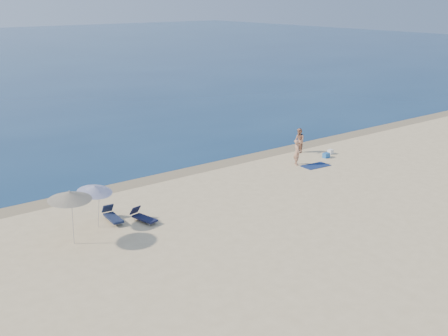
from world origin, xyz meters
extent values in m
cube|color=#847254|center=(0.00, 19.40, 0.00)|extent=(240.00, 1.60, 0.00)
imported|color=tan|center=(4.03, 16.30, 0.81)|extent=(0.62, 0.71, 1.63)
imported|color=#AD765B|center=(6.18, 18.25, 0.83)|extent=(0.91, 1.00, 1.67)
cube|color=#0E1D4A|center=(4.77, 15.35, 0.01)|extent=(1.84, 1.13, 0.03)
cube|color=white|center=(7.62, 16.69, 0.15)|extent=(0.39, 0.35, 0.30)
cube|color=blue|center=(6.71, 16.24, 0.16)|extent=(0.45, 0.33, 0.31)
cylinder|color=silver|center=(-10.27, 14.71, 0.89)|extent=(0.10, 0.30, 1.87)
cone|color=white|center=(-10.27, 14.97, 1.82)|extent=(1.97, 1.98, 0.52)
sphere|color=silver|center=(-10.27, 14.97, 1.98)|extent=(0.05, 0.05, 0.05)
cylinder|color=silver|center=(-11.92, 13.74, 1.07)|extent=(0.04, 0.16, 2.25)
cone|color=beige|center=(-11.92, 13.85, 2.19)|extent=(1.91, 1.92, 0.45)
sphere|color=silver|center=(-11.92, 13.85, 2.39)|extent=(0.07, 0.07, 0.07)
cube|color=#131634|center=(-8.30, 14.00, 0.19)|extent=(0.75, 1.40, 0.09)
cube|color=#131634|center=(-8.43, 14.65, 0.44)|extent=(0.54, 0.41, 0.43)
cylinder|color=#A5A5AD|center=(-8.11, 14.04, 0.10)|extent=(0.03, 0.03, 0.19)
cube|color=#151E3B|center=(-9.46, 14.92, 0.21)|extent=(0.65, 1.45, 0.09)
cube|color=#151E3B|center=(-9.39, 15.62, 0.47)|extent=(0.55, 0.39, 0.46)
cylinder|color=#A5A5AD|center=(-9.26, 14.90, 0.10)|extent=(0.03, 0.03, 0.21)
camera|label=1|loc=(-20.38, -7.75, 10.36)|focal=45.00mm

